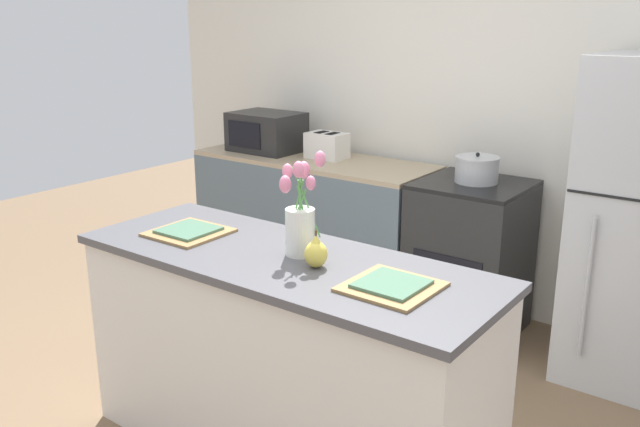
{
  "coord_description": "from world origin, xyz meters",
  "views": [
    {
      "loc": [
        1.64,
        -1.95,
        1.85
      ],
      "look_at": [
        0.0,
        0.25,
        1.03
      ],
      "focal_mm": 38.0,
      "sensor_mm": 36.0,
      "label": 1
    }
  ],
  "objects_px": {
    "toaster": "(327,145)",
    "cooking_pot": "(477,169)",
    "plate_setting_right": "(391,286)",
    "pear_figurine": "(316,253)",
    "flower_vase": "(300,219)",
    "stove_range": "(469,258)",
    "microwave": "(266,132)",
    "plate_setting_left": "(189,232)"
  },
  "relations": [
    {
      "from": "stove_range",
      "to": "flower_vase",
      "type": "xyz_separation_m",
      "value": [
        -0.06,
        -1.54,
        0.61
      ]
    },
    {
      "from": "plate_setting_right",
      "to": "flower_vase",
      "type": "bearing_deg",
      "value": 169.9
    },
    {
      "from": "flower_vase",
      "to": "pear_figurine",
      "type": "height_order",
      "value": "flower_vase"
    },
    {
      "from": "pear_figurine",
      "to": "plate_setting_left",
      "type": "relative_size",
      "value": 0.47
    },
    {
      "from": "plate_setting_right",
      "to": "cooking_pot",
      "type": "bearing_deg",
      "value": 104.23
    },
    {
      "from": "pear_figurine",
      "to": "plate_setting_left",
      "type": "height_order",
      "value": "pear_figurine"
    },
    {
      "from": "flower_vase",
      "to": "cooking_pot",
      "type": "relative_size",
      "value": 1.66
    },
    {
      "from": "stove_range",
      "to": "microwave",
      "type": "distance_m",
      "value": 1.68
    },
    {
      "from": "toaster",
      "to": "microwave",
      "type": "height_order",
      "value": "microwave"
    },
    {
      "from": "stove_range",
      "to": "plate_setting_left",
      "type": "distance_m",
      "value": 1.8
    },
    {
      "from": "plate_setting_right",
      "to": "toaster",
      "type": "xyz_separation_m",
      "value": [
        -1.5,
        1.67,
        0.08
      ]
    },
    {
      "from": "plate_setting_right",
      "to": "cooking_pot",
      "type": "height_order",
      "value": "cooking_pot"
    },
    {
      "from": "pear_figurine",
      "to": "microwave",
      "type": "distance_m",
      "value": 2.31
    },
    {
      "from": "pear_figurine",
      "to": "cooking_pot",
      "type": "bearing_deg",
      "value": 92.58
    },
    {
      "from": "pear_figurine",
      "to": "cooking_pot",
      "type": "height_order",
      "value": "cooking_pot"
    },
    {
      "from": "plate_setting_left",
      "to": "microwave",
      "type": "height_order",
      "value": "microwave"
    },
    {
      "from": "cooking_pot",
      "to": "microwave",
      "type": "distance_m",
      "value": 1.58
    },
    {
      "from": "flower_vase",
      "to": "microwave",
      "type": "relative_size",
      "value": 0.87
    },
    {
      "from": "toaster",
      "to": "cooking_pot",
      "type": "relative_size",
      "value": 1.11
    },
    {
      "from": "pear_figurine",
      "to": "toaster",
      "type": "height_order",
      "value": "toaster"
    },
    {
      "from": "stove_range",
      "to": "pear_figurine",
      "type": "xyz_separation_m",
      "value": [
        0.08,
        -1.61,
        0.51
      ]
    },
    {
      "from": "plate_setting_left",
      "to": "toaster",
      "type": "relative_size",
      "value": 1.11
    },
    {
      "from": "plate_setting_left",
      "to": "flower_vase",
      "type": "bearing_deg",
      "value": 8.61
    },
    {
      "from": "flower_vase",
      "to": "cooking_pot",
      "type": "height_order",
      "value": "flower_vase"
    },
    {
      "from": "microwave",
      "to": "stove_range",
      "type": "bearing_deg",
      "value": 0.02
    },
    {
      "from": "plate_setting_right",
      "to": "cooking_pot",
      "type": "distance_m",
      "value": 1.69
    },
    {
      "from": "stove_range",
      "to": "flower_vase",
      "type": "height_order",
      "value": "flower_vase"
    },
    {
      "from": "pear_figurine",
      "to": "toaster",
      "type": "distance_m",
      "value": 2.03
    },
    {
      "from": "pear_figurine",
      "to": "plate_setting_right",
      "type": "xyz_separation_m",
      "value": [
        0.34,
        -0.01,
        -0.05
      ]
    },
    {
      "from": "stove_range",
      "to": "toaster",
      "type": "xyz_separation_m",
      "value": [
        -1.08,
        0.05,
        0.54
      ]
    },
    {
      "from": "plate_setting_left",
      "to": "plate_setting_right",
      "type": "bearing_deg",
      "value": 0.0
    },
    {
      "from": "cooking_pot",
      "to": "plate_setting_right",
      "type": "bearing_deg",
      "value": -75.77
    },
    {
      "from": "pear_figurine",
      "to": "toaster",
      "type": "relative_size",
      "value": 0.53
    },
    {
      "from": "plate_setting_left",
      "to": "plate_setting_right",
      "type": "distance_m",
      "value": 1.04
    },
    {
      "from": "toaster",
      "to": "cooking_pot",
      "type": "xyz_separation_m",
      "value": [
        1.09,
        -0.03,
        -0.01
      ]
    },
    {
      "from": "microwave",
      "to": "plate_setting_left",
      "type": "bearing_deg",
      "value": -59.54
    },
    {
      "from": "cooking_pot",
      "to": "microwave",
      "type": "bearing_deg",
      "value": -179.47
    },
    {
      "from": "flower_vase",
      "to": "pear_figurine",
      "type": "bearing_deg",
      "value": -29.16
    },
    {
      "from": "cooking_pot",
      "to": "pear_figurine",
      "type": "bearing_deg",
      "value": -87.42
    },
    {
      "from": "pear_figurine",
      "to": "toaster",
      "type": "xyz_separation_m",
      "value": [
        -1.16,
        1.66,
        0.03
      ]
    },
    {
      "from": "plate_setting_left",
      "to": "cooking_pot",
      "type": "height_order",
      "value": "cooking_pot"
    },
    {
      "from": "stove_range",
      "to": "plate_setting_right",
      "type": "height_order",
      "value": "plate_setting_right"
    }
  ]
}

